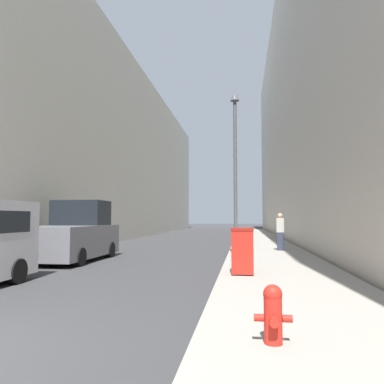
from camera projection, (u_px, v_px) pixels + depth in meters
sidewalk_right at (263, 246)px, 21.16m from camera, size 3.54×60.00×0.15m
building_left_glass at (68, 151)px, 31.72m from camera, size 12.00×60.00×14.73m
building_right_stone at (360, 101)px, 28.72m from camera, size 12.00×60.00×21.23m
fire_hydrant at (273, 313)px, 4.55m from camera, size 0.46×0.35×0.71m
trash_bin at (242, 250)px, 10.17m from camera, size 0.60×0.69×1.25m
lamppost at (235, 162)px, 14.40m from camera, size 0.36×0.36×6.44m
pickup_truck at (73, 235)px, 14.73m from camera, size 2.29×4.80×2.38m
pedestrian_on_sidewalk at (280, 232)px, 17.54m from camera, size 0.35×0.23×1.74m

